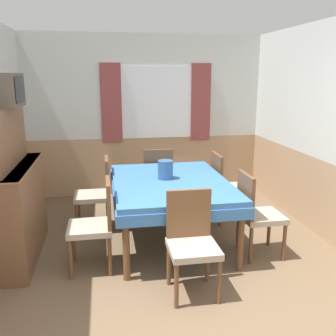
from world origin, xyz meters
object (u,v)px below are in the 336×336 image
object	(u,v)px
chair_head_window	(157,177)
tv	(5,90)
chair_left_near	(96,222)
chair_right_far	(225,185)
sideboard	(12,196)
chair_left_far	(97,191)
dining_table	(170,189)
chair_head_near	(192,239)
vase	(165,170)
chair_right_near	(256,211)

from	to	relation	value
chair_head_window	tv	bearing A→B (deg)	-144.81
chair_left_near	tv	world-z (taller)	tv
chair_right_far	sideboard	bearing A→B (deg)	-75.90
chair_left_near	chair_left_far	bearing A→B (deg)	0.00
dining_table	chair_left_near	size ratio (longest dim) A/B	1.93
chair_head_near	tv	size ratio (longest dim) A/B	1.75
sideboard	vase	world-z (taller)	sideboard
chair_left_near	chair_right_near	bearing A→B (deg)	-90.00
sideboard	vase	xyz separation A→B (m)	(1.70, 0.21, 0.16)
dining_table	chair_right_far	world-z (taller)	chair_right_far
chair_head_window	chair_head_near	distance (m)	2.19
chair_right_near	chair_head_window	distance (m)	1.83
chair_head_near	chair_left_near	bearing A→B (deg)	-33.58
dining_table	chair_left_far	xyz separation A→B (m)	(-0.86, 0.52, -0.15)
dining_table	tv	size ratio (longest dim) A/B	3.38
chair_left_near	chair_head_near	bearing A→B (deg)	-123.58
chair_right_near	chair_left_far	bearing A→B (deg)	-121.39
chair_left_near	chair_left_far	xyz separation A→B (m)	(0.00, 1.05, 0.00)
chair_right_far	chair_head_window	bearing A→B (deg)	-123.58
chair_right_far	dining_table	bearing A→B (deg)	-58.61
dining_table	chair_right_near	bearing A→B (deg)	-31.39
chair_right_near	tv	size ratio (longest dim) A/B	1.75
chair_head_window	chair_left_far	world-z (taller)	same
vase	chair_left_near	bearing A→B (deg)	-143.56
chair_head_window	dining_table	bearing A→B (deg)	-90.00
vase	chair_head_near	bearing A→B (deg)	-87.80
chair_right_far	sideboard	xyz separation A→B (m)	(-2.60, -0.65, 0.20)
chair_head_near	vase	distance (m)	1.22
chair_left_far	sideboard	size ratio (longest dim) A/B	0.57
sideboard	vase	bearing A→B (deg)	6.93
chair_head_near	chair_left_far	size ratio (longest dim) A/B	1.00
chair_right_near	chair_left_near	world-z (taller)	same
chair_head_near	tv	world-z (taller)	tv
chair_head_window	tv	world-z (taller)	tv
dining_table	chair_right_near	xyz separation A→B (m)	(0.86, -0.52, -0.15)
dining_table	chair_right_near	size ratio (longest dim) A/B	1.93
chair_left_near	tv	xyz separation A→B (m)	(-0.85, 0.41, 1.30)
chair_left_far	tv	world-z (taller)	tv
chair_right_far	chair_left_near	size ratio (longest dim) A/B	1.00
chair_right_far	chair_head_window	world-z (taller)	same
chair_left_far	tv	size ratio (longest dim) A/B	1.75
chair_right_far	chair_left_far	size ratio (longest dim) A/B	1.00
dining_table	sideboard	size ratio (longest dim) A/B	1.11
chair_head_window	vase	bearing A→B (deg)	-92.54
chair_right_far	vase	xyz separation A→B (m)	(-0.90, -0.45, 0.36)
chair_right_near	dining_table	bearing A→B (deg)	-121.39
chair_left_near	sideboard	distance (m)	0.99
chair_head_near	chair_left_far	xyz separation A→B (m)	(-0.86, 1.62, 0.00)
chair_right_far	chair_right_near	world-z (taller)	same
chair_head_window	chair_head_near	world-z (taller)	same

